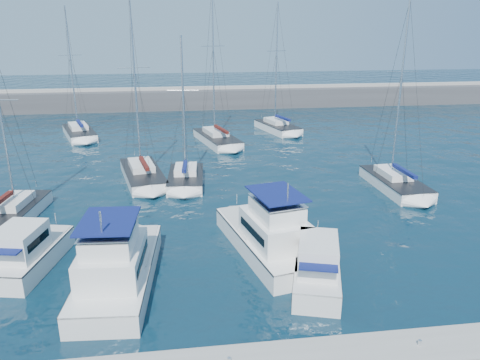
{
  "coord_description": "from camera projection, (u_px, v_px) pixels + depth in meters",
  "views": [
    {
      "loc": [
        -1.62,
        -26.14,
        13.36
      ],
      "look_at": [
        2.52,
        4.42,
        3.0
      ],
      "focal_mm": 35.0,
      "sensor_mm": 36.0,
      "label": 1
    }
  ],
  "objects": [
    {
      "name": "motor_yacht_port_outer",
      "position": [
        27.0,
        254.0,
        26.46
      ],
      "size": [
        3.84,
        6.76,
        3.2
      ],
      "rotation": [
        0.0,
        0.0,
        -0.21
      ],
      "color": "silver",
      "rests_on": "ground"
    },
    {
      "name": "sailboat_back_c",
      "position": [
        277.0,
        127.0,
        60.85
      ],
      "size": [
        5.13,
        8.38,
        16.19
      ],
      "rotation": [
        0.0,
        0.0,
        0.28
      ],
      "color": "white",
      "rests_on": "ground"
    },
    {
      "name": "dock_cleat_near_stbd",
      "position": [
        420.0,
        343.0,
        19.47
      ],
      "size": [
        0.16,
        0.16,
        0.25
      ],
      "primitive_type": "cylinder",
      "color": "silver",
      "rests_on": "dock"
    },
    {
      "name": "sailboat_back_a",
      "position": [
        79.0,
        133.0,
        57.79
      ],
      "size": [
        5.61,
        9.07,
        15.67
      ],
      "rotation": [
        0.0,
        0.0,
        0.32
      ],
      "color": "white",
      "rests_on": "ground"
    },
    {
      "name": "breakwater",
      "position": [
        187.0,
        101.0,
        77.53
      ],
      "size": [
        160.0,
        6.0,
        4.45
      ],
      "color": "#424244",
      "rests_on": "ground"
    },
    {
      "name": "sailboat_mid_c",
      "position": [
        186.0,
        179.0,
        40.71
      ],
      "size": [
        3.39,
        6.68,
        12.82
      ],
      "rotation": [
        0.0,
        0.0,
        -0.07
      ],
      "color": "white",
      "rests_on": "ground"
    },
    {
      "name": "dock_cleat_centre",
      "position": [
        229.0,
        360.0,
        18.45
      ],
      "size": [
        0.16,
        0.16,
        0.25
      ],
      "primitive_type": "cylinder",
      "color": "silver",
      "rests_on": "dock"
    },
    {
      "name": "ground",
      "position": [
        209.0,
        250.0,
        29.01
      ],
      "size": [
        220.0,
        220.0,
        0.0
      ],
      "primitive_type": "plane",
      "color": "#06202D",
      "rests_on": "ground"
    },
    {
      "name": "sailboat_mid_e",
      "position": [
        395.0,
        182.0,
        39.68
      ],
      "size": [
        3.3,
        8.08,
        15.49
      ],
      "rotation": [
        0.0,
        0.0,
        0.03
      ],
      "color": "white",
      "rests_on": "ground"
    },
    {
      "name": "sailboat_mid_a",
      "position": [
        12.0,
        213.0,
        33.28
      ],
      "size": [
        4.02,
        7.84,
        13.49
      ],
      "rotation": [
        0.0,
        0.0,
        -0.13
      ],
      "color": "silver",
      "rests_on": "ground"
    },
    {
      "name": "motor_yacht_stbd_inner",
      "position": [
        269.0,
        237.0,
        28.13
      ],
      "size": [
        5.42,
        10.17,
        4.69
      ],
      "rotation": [
        0.0,
        0.0,
        0.22
      ],
      "color": "white",
      "rests_on": "ground"
    },
    {
      "name": "motor_yacht_port_inner",
      "position": [
        117.0,
        268.0,
        24.54
      ],
      "size": [
        4.25,
        9.89,
        4.69
      ],
      "rotation": [
        0.0,
        0.0,
        -0.07
      ],
      "color": "silver",
      "rests_on": "ground"
    },
    {
      "name": "sailboat_mid_b",
      "position": [
        143.0,
        174.0,
        41.8
      ],
      "size": [
        4.78,
        9.07,
        15.7
      ],
      "rotation": [
        0.0,
        0.0,
        0.21
      ],
      "color": "silver",
      "rests_on": "ground"
    },
    {
      "name": "motor_yacht_stbd_outer",
      "position": [
        317.0,
        267.0,
        25.07
      ],
      "size": [
        4.28,
        7.31,
        3.2
      ],
      "rotation": [
        0.0,
        0.0,
        -0.29
      ],
      "color": "silver",
      "rests_on": "ground"
    },
    {
      "name": "sailboat_back_b",
      "position": [
        217.0,
        138.0,
        54.77
      ],
      "size": [
        5.31,
        9.62,
        17.63
      ],
      "rotation": [
        0.0,
        0.0,
        0.25
      ],
      "color": "silver",
      "rests_on": "ground"
    }
  ]
}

